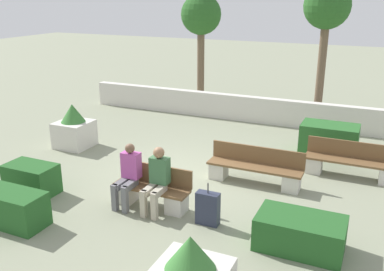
{
  "coord_description": "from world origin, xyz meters",
  "views": [
    {
      "loc": [
        4.05,
        -8.44,
        4.17
      ],
      "look_at": [
        0.01,
        0.5,
        0.9
      ],
      "focal_mm": 40.0,
      "sensor_mm": 36.0,
      "label": 1
    }
  ],
  "objects_px": {
    "bench_right_side": "(255,170)",
    "tree_center_left": "(327,10)",
    "bench_front": "(152,192)",
    "person_seated_man": "(157,177)",
    "bench_left_side": "(351,164)",
    "planter_corner_right": "(74,128)",
    "tree_leftmost": "(201,18)",
    "person_seated_woman": "(128,173)",
    "suitcase": "(208,208)"
  },
  "relations": [
    {
      "from": "planter_corner_right",
      "to": "tree_leftmost",
      "type": "bearing_deg",
      "value": 77.67
    },
    {
      "from": "suitcase",
      "to": "tree_leftmost",
      "type": "bearing_deg",
      "value": 114.06
    },
    {
      "from": "bench_front",
      "to": "person_seated_woman",
      "type": "relative_size",
      "value": 1.25
    },
    {
      "from": "bench_left_side",
      "to": "person_seated_man",
      "type": "distance_m",
      "value": 4.78
    },
    {
      "from": "person_seated_man",
      "to": "tree_center_left",
      "type": "relative_size",
      "value": 0.29
    },
    {
      "from": "bench_left_side",
      "to": "bench_right_side",
      "type": "xyz_separation_m",
      "value": [
        -1.97,
        -1.28,
        0.0
      ]
    },
    {
      "from": "tree_center_left",
      "to": "bench_right_side",
      "type": "bearing_deg",
      "value": -95.28
    },
    {
      "from": "bench_left_side",
      "to": "tree_leftmost",
      "type": "height_order",
      "value": "tree_leftmost"
    },
    {
      "from": "bench_right_side",
      "to": "tree_center_left",
      "type": "bearing_deg",
      "value": 77.54
    },
    {
      "from": "planter_corner_right",
      "to": "tree_leftmost",
      "type": "distance_m",
      "value": 6.76
    },
    {
      "from": "bench_right_side",
      "to": "person_seated_woman",
      "type": "distance_m",
      "value": 2.96
    },
    {
      "from": "person_seated_man",
      "to": "tree_center_left",
      "type": "height_order",
      "value": "tree_center_left"
    },
    {
      "from": "bench_left_side",
      "to": "suitcase",
      "type": "bearing_deg",
      "value": -111.29
    },
    {
      "from": "bench_left_side",
      "to": "person_seated_man",
      "type": "bearing_deg",
      "value": -123.14
    },
    {
      "from": "person_seated_man",
      "to": "person_seated_woman",
      "type": "distance_m",
      "value": 0.66
    },
    {
      "from": "bench_front",
      "to": "tree_center_left",
      "type": "relative_size",
      "value": 0.36
    },
    {
      "from": "bench_front",
      "to": "suitcase",
      "type": "distance_m",
      "value": 1.34
    },
    {
      "from": "person_seated_man",
      "to": "planter_corner_right",
      "type": "height_order",
      "value": "person_seated_man"
    },
    {
      "from": "suitcase",
      "to": "tree_center_left",
      "type": "xyz_separation_m",
      "value": [
        0.8,
        7.8,
        3.34
      ]
    },
    {
      "from": "person_seated_woman",
      "to": "tree_center_left",
      "type": "relative_size",
      "value": 0.29
    },
    {
      "from": "person_seated_man",
      "to": "person_seated_woman",
      "type": "height_order",
      "value": "person_seated_man"
    },
    {
      "from": "person_seated_man",
      "to": "planter_corner_right",
      "type": "distance_m",
      "value": 4.64
    },
    {
      "from": "tree_center_left",
      "to": "bench_front",
      "type": "bearing_deg",
      "value": -105.63
    },
    {
      "from": "bench_left_side",
      "to": "tree_center_left",
      "type": "height_order",
      "value": "tree_center_left"
    },
    {
      "from": "tree_leftmost",
      "to": "planter_corner_right",
      "type": "bearing_deg",
      "value": -102.33
    },
    {
      "from": "tree_leftmost",
      "to": "bench_left_side",
      "type": "bearing_deg",
      "value": -39.83
    },
    {
      "from": "suitcase",
      "to": "person_seated_man",
      "type": "bearing_deg",
      "value": 176.08
    },
    {
      "from": "bench_right_side",
      "to": "person_seated_woman",
      "type": "relative_size",
      "value": 1.68
    },
    {
      "from": "bench_right_side",
      "to": "person_seated_woman",
      "type": "bearing_deg",
      "value": -141.92
    },
    {
      "from": "person_seated_woman",
      "to": "suitcase",
      "type": "relative_size",
      "value": 1.53
    },
    {
      "from": "person_seated_woman",
      "to": "tree_leftmost",
      "type": "xyz_separation_m",
      "value": [
        -2.0,
        8.4,
        2.6
      ]
    },
    {
      "from": "person_seated_woman",
      "to": "bench_left_side",
      "type": "bearing_deg",
      "value": 39.81
    },
    {
      "from": "bench_left_side",
      "to": "bench_right_side",
      "type": "bearing_deg",
      "value": -135.04
    },
    {
      "from": "bench_front",
      "to": "bench_left_side",
      "type": "distance_m",
      "value": 4.82
    },
    {
      "from": "bench_left_side",
      "to": "tree_leftmost",
      "type": "bearing_deg",
      "value": 152.14
    },
    {
      "from": "bench_right_side",
      "to": "tree_leftmost",
      "type": "xyz_separation_m",
      "value": [
        -4.06,
        6.32,
        2.98
      ]
    },
    {
      "from": "tree_center_left",
      "to": "person_seated_man",
      "type": "bearing_deg",
      "value": -103.96
    },
    {
      "from": "bench_front",
      "to": "person_seated_man",
      "type": "xyz_separation_m",
      "value": [
        0.2,
        -0.13,
        0.42
      ]
    },
    {
      "from": "bench_left_side",
      "to": "person_seated_woman",
      "type": "height_order",
      "value": "person_seated_woman"
    },
    {
      "from": "bench_front",
      "to": "suitcase",
      "type": "relative_size",
      "value": 1.92
    },
    {
      "from": "bench_left_side",
      "to": "planter_corner_right",
      "type": "height_order",
      "value": "planter_corner_right"
    },
    {
      "from": "bench_left_side",
      "to": "tree_center_left",
      "type": "xyz_separation_m",
      "value": [
        -1.45,
        4.37,
        3.33
      ]
    },
    {
      "from": "planter_corner_right",
      "to": "tree_center_left",
      "type": "relative_size",
      "value": 0.27
    },
    {
      "from": "tree_leftmost",
      "to": "person_seated_man",
      "type": "bearing_deg",
      "value": -72.4
    },
    {
      "from": "planter_corner_right",
      "to": "suitcase",
      "type": "xyz_separation_m",
      "value": [
        5.1,
        -2.45,
        -0.21
      ]
    },
    {
      "from": "bench_right_side",
      "to": "tree_center_left",
      "type": "relative_size",
      "value": 0.48
    },
    {
      "from": "bench_front",
      "to": "person_seated_woman",
      "type": "distance_m",
      "value": 0.62
    },
    {
      "from": "bench_front",
      "to": "person_seated_man",
      "type": "distance_m",
      "value": 0.49
    },
    {
      "from": "bench_left_side",
      "to": "planter_corner_right",
      "type": "bearing_deg",
      "value": -160.37
    },
    {
      "from": "tree_leftmost",
      "to": "bench_front",
      "type": "bearing_deg",
      "value": -73.42
    }
  ]
}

